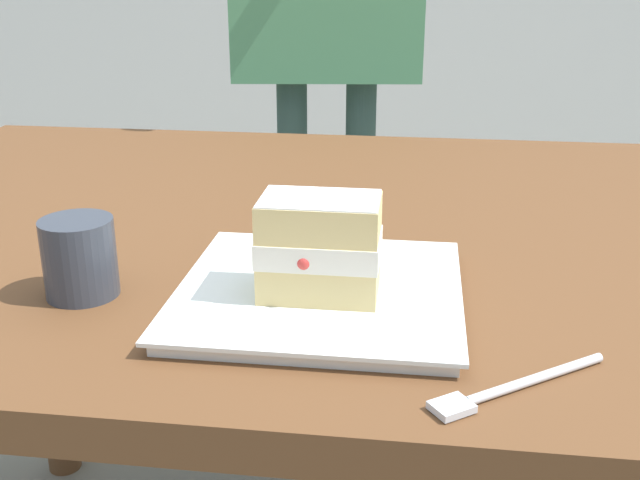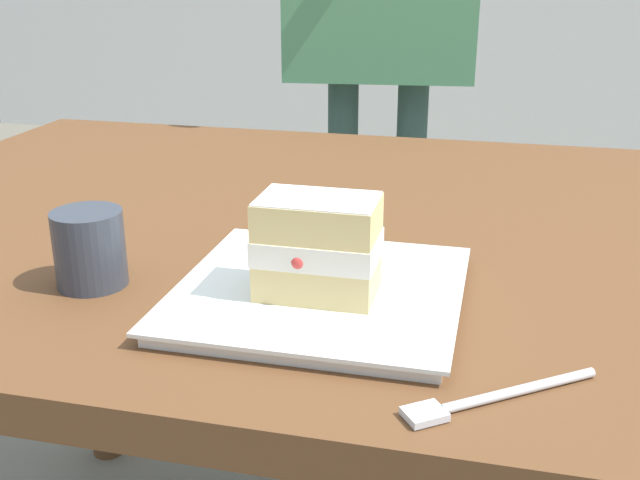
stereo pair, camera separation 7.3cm
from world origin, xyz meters
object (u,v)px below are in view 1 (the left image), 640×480
coffee_cup (79,257)px  patio_table (339,287)px  dessert_fork (510,387)px  cake_slice (320,247)px  dessert_plate (320,293)px

coffee_cup → patio_table: bearing=-130.2°
patio_table → coffee_cup: 0.38m
dessert_fork → coffee_cup: (0.41, -0.13, 0.04)m
patio_table → cake_slice: size_ratio=12.73×
cake_slice → coffee_cup: bearing=-0.2°
cake_slice → dessert_fork: bearing=142.3°
cake_slice → coffee_cup: cake_slice is taller
dessert_fork → coffee_cup: bearing=-17.7°
patio_table → dessert_plate: (-0.01, 0.25, 0.11)m
patio_table → dessert_plate: 0.28m
patio_table → cake_slice: (-0.01, 0.27, 0.16)m
patio_table → dessert_fork: 0.45m
patio_table → dessert_fork: (-0.18, 0.40, 0.10)m
dessert_fork → cake_slice: bearing=-37.7°
dessert_plate → cake_slice: size_ratio=2.42×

